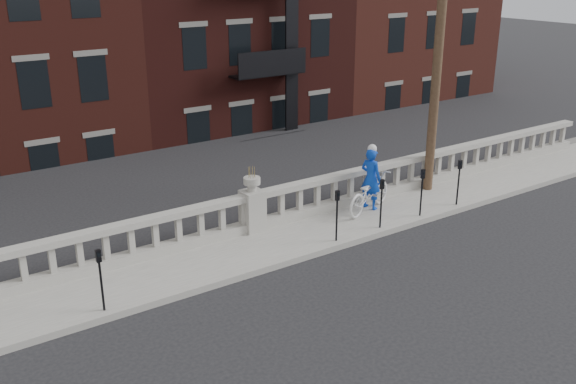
% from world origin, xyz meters
% --- Properties ---
extents(ground, '(120.00, 120.00, 0.00)m').
position_xyz_m(ground, '(0.00, 0.00, 0.00)').
color(ground, black).
rests_on(ground, ground).
extents(sidewalk, '(32.00, 2.20, 0.15)m').
position_xyz_m(sidewalk, '(0.00, 3.00, 0.07)').
color(sidewalk, gray).
rests_on(sidewalk, ground).
extents(balustrade, '(28.00, 0.34, 1.03)m').
position_xyz_m(balustrade, '(0.00, 3.95, 0.64)').
color(balustrade, gray).
rests_on(balustrade, sidewalk).
extents(planter_pedestal, '(0.55, 0.55, 1.76)m').
position_xyz_m(planter_pedestal, '(0.00, 3.95, 0.83)').
color(planter_pedestal, gray).
rests_on(planter_pedestal, sidewalk).
extents(lower_level, '(80.00, 44.00, 20.80)m').
position_xyz_m(lower_level, '(0.56, 23.04, 2.63)').
color(lower_level, '#605E59').
rests_on(lower_level, ground).
extents(utility_pole, '(1.60, 0.28, 10.00)m').
position_xyz_m(utility_pole, '(6.20, 3.60, 5.24)').
color(utility_pole, '#422D1E').
rests_on(utility_pole, sidewalk).
extents(parking_meter_a, '(0.10, 0.09, 1.36)m').
position_xyz_m(parking_meter_a, '(-4.69, 2.15, 1.00)').
color(parking_meter_a, black).
rests_on(parking_meter_a, sidewalk).
extents(parking_meter_b, '(0.10, 0.09, 1.36)m').
position_xyz_m(parking_meter_b, '(1.39, 2.15, 1.00)').
color(parking_meter_b, black).
rests_on(parking_meter_b, sidewalk).
extents(parking_meter_c, '(0.10, 0.09, 1.36)m').
position_xyz_m(parking_meter_c, '(2.89, 2.15, 1.00)').
color(parking_meter_c, black).
rests_on(parking_meter_c, sidewalk).
extents(parking_meter_d, '(0.10, 0.09, 1.36)m').
position_xyz_m(parking_meter_d, '(4.39, 2.15, 1.00)').
color(parking_meter_d, black).
rests_on(parking_meter_d, sidewalk).
extents(parking_meter_e, '(0.10, 0.09, 1.36)m').
position_xyz_m(parking_meter_e, '(5.89, 2.15, 1.00)').
color(parking_meter_e, black).
rests_on(parking_meter_e, sidewalk).
extents(bicycle, '(2.21, 1.38, 1.10)m').
position_xyz_m(bicycle, '(3.44, 3.26, 0.70)').
color(bicycle, silver).
rests_on(bicycle, sidewalk).
extents(cyclist, '(0.58, 0.74, 1.80)m').
position_xyz_m(cyclist, '(3.61, 3.39, 1.05)').
color(cyclist, '#0C39B7').
rests_on(cyclist, sidewalk).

